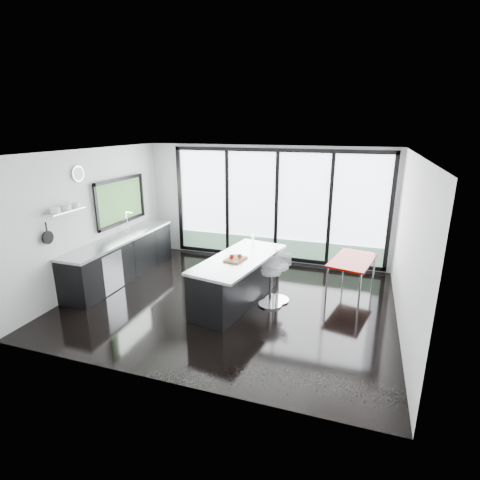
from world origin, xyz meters
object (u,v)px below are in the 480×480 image
(bar_stool_far, at_px, (277,283))
(bar_stool_near, at_px, (271,288))
(island, at_px, (236,279))
(red_table, at_px, (351,275))

(bar_stool_far, bearing_deg, bar_stool_near, -84.36)
(bar_stool_far, bearing_deg, island, -133.47)
(island, bearing_deg, bar_stool_near, 6.12)
(bar_stool_near, xyz_separation_m, bar_stool_far, (0.08, 0.23, 0.02))
(bar_stool_near, bearing_deg, island, 169.85)
(island, height_order, bar_stool_near, island)
(bar_stool_near, relative_size, bar_stool_far, 0.95)
(island, distance_m, bar_stool_far, 0.80)
(bar_stool_far, xyz_separation_m, red_table, (1.31, 0.91, -0.03))
(island, xyz_separation_m, red_table, (2.04, 1.21, -0.12))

